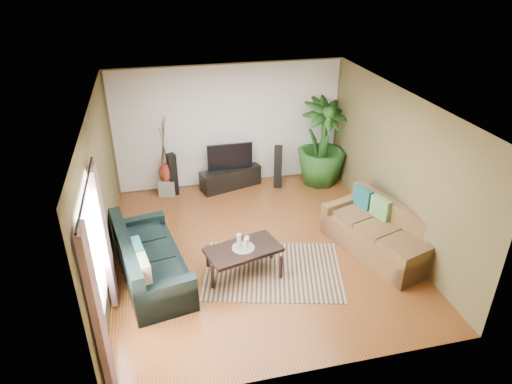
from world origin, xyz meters
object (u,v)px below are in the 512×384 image
object	(u,v)px
sofa_right	(378,231)
speaker_right	(278,167)
speaker_left	(173,174)
television	(230,157)
side_table	(144,238)
potted_plant	(322,143)
pedestal	(168,186)
coffee_table	(244,260)
sofa_left	(151,256)
vase	(166,173)
tv_stand	(231,178)

from	to	relation	value
sofa_right	speaker_right	distance (m)	2.99
sofa_right	speaker_left	bearing A→B (deg)	-149.99
television	side_table	xyz separation A→B (m)	(-1.92, -2.07, -0.49)
television	potted_plant	distance (m)	2.06
television	pedestal	size ratio (longest dim) A/B	2.87
coffee_table	side_table	size ratio (longest dim) A/B	2.33
sofa_left	coffee_table	size ratio (longest dim) A/B	1.78
coffee_table	television	world-z (taller)	television
potted_plant	pedestal	world-z (taller)	potted_plant
speaker_left	vase	world-z (taller)	speaker_left
speaker_right	vase	size ratio (longest dim) A/B	2.19
tv_stand	sofa_right	bearing A→B (deg)	-72.67
speaker_left	television	bearing A→B (deg)	-15.68
pedestal	vase	bearing A→B (deg)	0.00
sofa_left	side_table	distance (m)	0.85
speaker_left	coffee_table	bearing A→B (deg)	-90.91
sofa_right	side_table	xyz separation A→B (m)	(-3.98, 0.95, -0.17)
speaker_right	potted_plant	size ratio (longest dim) A/B	0.50
sofa_left	coffee_table	xyz separation A→B (m)	(1.46, -0.20, -0.18)
coffee_table	potted_plant	distance (m)	3.81
sofa_left	sofa_right	distance (m)	3.87
speaker_left	pedestal	bearing A→B (deg)	142.92
sofa_right	vase	xyz separation A→B (m)	(-3.45, 3.03, 0.08)
tv_stand	pedestal	size ratio (longest dim) A/B	3.91
sofa_right	side_table	world-z (taller)	sofa_right
speaker_left	potted_plant	size ratio (longest dim) A/B	0.49
sofa_left	sofa_right	size ratio (longest dim) A/B	1.04
potted_plant	vase	size ratio (longest dim) A/B	4.37
sofa_left	pedestal	world-z (taller)	sofa_left
coffee_table	television	bearing A→B (deg)	68.32
tv_stand	pedestal	world-z (taller)	tv_stand
television	sofa_right	bearing A→B (deg)	-55.75
sofa_left	side_table	world-z (taller)	sofa_left
coffee_table	television	size ratio (longest dim) A/B	1.19
pedestal	side_table	distance (m)	2.14
television	vase	distance (m)	1.41
television	speaker_right	world-z (taller)	television
sofa_right	speaker_left	distance (m)	4.47
coffee_table	pedestal	distance (m)	3.27
sofa_left	television	xyz separation A→B (m)	(1.81, 2.89, 0.32)
pedestal	vase	distance (m)	0.33
side_table	sofa_left	bearing A→B (deg)	-82.11
sofa_right	pedestal	bearing A→B (deg)	-149.35
coffee_table	sofa_right	bearing A→B (deg)	-13.67
sofa_right	side_table	distance (m)	4.10
vase	coffee_table	bearing A→B (deg)	-71.33
sofa_left	sofa_right	world-z (taller)	same
coffee_table	pedestal	world-z (taller)	coffee_table
vase	sofa_left	bearing A→B (deg)	-98.13
speaker_right	vase	xyz separation A→B (m)	(-2.43, 0.22, 0.02)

